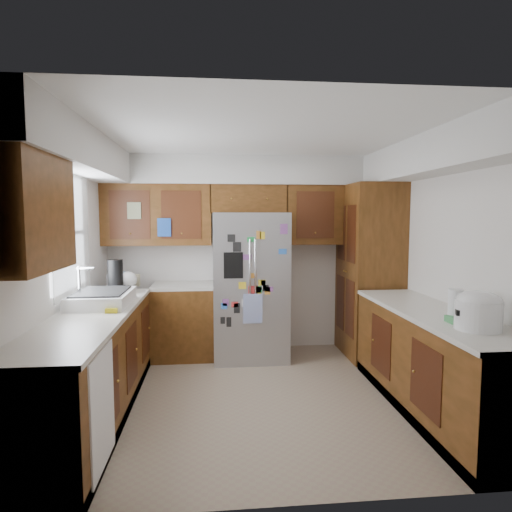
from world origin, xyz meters
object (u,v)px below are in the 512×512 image
at_px(fridge, 250,286).
at_px(pantry, 369,271).
at_px(paper_towel, 455,305).
at_px(rice_cooker, 478,309).

bearing_deg(fridge, pantry, -2.06).
relative_size(pantry, paper_towel, 8.47).
xyz_separation_m(pantry, fridge, (-1.50, 0.05, -0.17)).
distance_m(pantry, paper_towel, 1.97).
xyz_separation_m(fridge, rice_cooker, (1.50, -2.29, 0.17)).
relative_size(fridge, rice_cooker, 5.35).
relative_size(pantry, rice_cooker, 6.39).
relative_size(pantry, fridge, 1.19).
bearing_deg(paper_towel, pantry, 89.48).
distance_m(fridge, paper_towel, 2.51).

